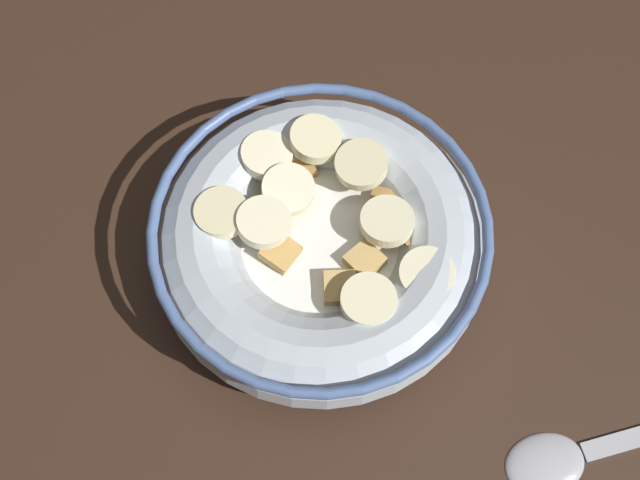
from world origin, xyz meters
TOP-DOWN VIEW (x-y plane):
  - ground_plane at (0.00, 0.00)cm, footprint 125.96×125.96cm
  - cereal_bowl at (-0.04, -0.01)cm, footprint 18.10×18.10cm
  - spoon at (2.26, 17.00)cm, footprint 11.81×11.32cm

SIDE VIEW (x-z plane):
  - ground_plane at x=0.00cm, z-range -2.00..0.00cm
  - spoon at x=2.26cm, z-range -0.06..0.74cm
  - cereal_bowl at x=-0.04cm, z-range -0.03..5.41cm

